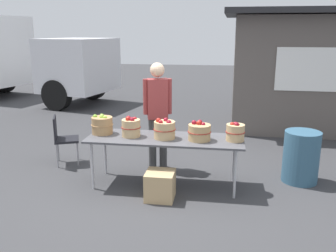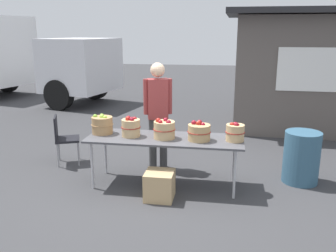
% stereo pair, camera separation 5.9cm
% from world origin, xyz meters
% --- Properties ---
extents(ground_plane, '(40.00, 40.00, 0.00)m').
position_xyz_m(ground_plane, '(0.00, 0.00, 0.00)').
color(ground_plane, '#38383A').
extents(market_table, '(2.30, 0.76, 0.75)m').
position_xyz_m(market_table, '(0.00, 0.00, 0.71)').
color(market_table, '#4C4C51').
rests_on(market_table, ground).
extents(apple_basket_green_0, '(0.34, 0.34, 0.31)m').
position_xyz_m(apple_basket_green_0, '(-0.98, 0.07, 0.89)').
color(apple_basket_green_0, '#A87F51').
rests_on(apple_basket_green_0, market_table).
extents(apple_basket_red_0, '(0.29, 0.29, 0.31)m').
position_xyz_m(apple_basket_red_0, '(-0.51, -0.01, 0.89)').
color(apple_basket_red_0, tan).
rests_on(apple_basket_red_0, market_table).
extents(apple_basket_red_1, '(0.33, 0.33, 0.31)m').
position_xyz_m(apple_basket_red_1, '(-0.00, -0.03, 0.88)').
color(apple_basket_red_1, tan).
rests_on(apple_basket_red_1, market_table).
extents(apple_basket_red_2, '(0.34, 0.34, 0.29)m').
position_xyz_m(apple_basket_red_2, '(0.51, -0.04, 0.87)').
color(apple_basket_red_2, tan).
rests_on(apple_basket_red_2, market_table).
extents(apple_basket_red_3, '(0.28, 0.28, 0.28)m').
position_xyz_m(apple_basket_red_3, '(1.02, 0.01, 0.88)').
color(apple_basket_red_3, tan).
rests_on(apple_basket_red_3, market_table).
extents(vendor_adult, '(0.46, 0.31, 1.78)m').
position_xyz_m(vendor_adult, '(-0.23, 0.70, 1.05)').
color(vendor_adult, '#3F3F3F').
rests_on(vendor_adult, ground).
extents(food_kiosk, '(3.56, 2.98, 2.74)m').
position_xyz_m(food_kiosk, '(2.57, 4.05, 1.38)').
color(food_kiosk, '#59514C').
rests_on(food_kiosk, ground).
extents(folding_chair, '(0.52, 0.52, 0.86)m').
position_xyz_m(folding_chair, '(-1.91, 0.63, 0.51)').
color(folding_chair, black).
rests_on(folding_chair, ground).
extents(trash_barrel, '(0.54, 0.54, 0.80)m').
position_xyz_m(trash_barrel, '(2.05, 0.46, 0.40)').
color(trash_barrel, '#335972').
rests_on(trash_barrel, ground).
extents(produce_crate, '(0.39, 0.39, 0.39)m').
position_xyz_m(produce_crate, '(0.01, -0.47, 0.20)').
color(produce_crate, tan).
rests_on(produce_crate, ground).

